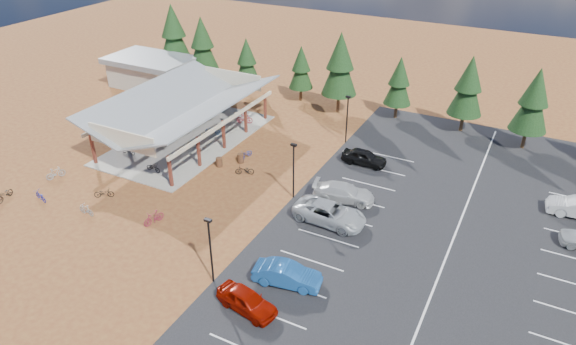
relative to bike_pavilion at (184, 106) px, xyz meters
The scene contains 39 objects.
ground 12.79m from the bike_pavilion, 34.99° to the right, with size 140.00×140.00×0.00m, color brown.
asphalt_lot 29.03m from the bike_pavilion, ahead, with size 27.00×44.00×0.04m, color black.
concrete_pad 3.77m from the bike_pavilion, 90.00° to the left, with size 10.60×18.60×0.10m, color gray.
bike_pavilion is the anchor object (origin of this frame).
outbuilding 17.89m from the bike_pavilion, 141.84° to the left, with size 11.00×7.00×3.90m.
lamp_post_0 22.69m from the bike_pavilion, 48.58° to the right, with size 0.50×0.25×5.14m.
lamp_post_1 15.83m from the bike_pavilion, 18.43° to the right, with size 0.50×0.25×5.14m.
lamp_post_2 16.57m from the bike_pavilion, 25.02° to the left, with size 0.50×0.25×5.14m.
trash_bin_0 7.83m from the bike_pavilion, 28.10° to the right, with size 0.60×0.60×0.90m, color #4D2E1B.
trash_bin_1 8.50m from the bike_pavilion, 12.76° to the right, with size 0.60×0.60×0.90m, color #4D2E1B.
pine_0 21.06m from the bike_pavilion, 130.84° to the left, with size 4.22×4.22×9.83m.
pine_1 17.11m from the bike_pavilion, 119.27° to the left, with size 3.84×3.84×8.94m.
pine_2 14.24m from the bike_pavilion, 94.98° to the left, with size 3.11×3.11×7.24m.
pine_3 16.46m from the bike_pavilion, 70.06° to the left, with size 2.94×2.94×6.86m.
pine_4 18.10m from the bike_pavilion, 51.75° to the left, with size 4.06×4.06×9.46m.
pine_5 23.59m from the bike_pavilion, 41.51° to the left, with size 3.09×3.09×7.19m.
pine_6 29.45m from the bike_pavilion, 31.65° to the left, with size 3.61×3.61×8.41m.
pine_7 34.51m from the bike_pavilion, 24.21° to the left, with size 3.64×3.64×8.48m.
bike_0 7.14m from the bike_pavilion, 119.27° to the right, with size 0.58×1.65×0.87m, color black.
bike_1 4.17m from the bike_pavilion, 163.81° to the right, with size 0.53×1.86×1.12m, color gray.
bike_2 4.52m from the bike_pavilion, 138.20° to the left, with size 0.59×1.69×0.89m, color #10309B.
bike_3 7.23m from the bike_pavilion, 113.54° to the left, with size 0.48×1.71×1.03m, color maroon.
bike_4 8.00m from the bike_pavilion, 78.51° to the right, with size 0.56×1.61×0.84m, color black.
bike_5 4.24m from the bike_pavilion, 34.53° to the right, with size 0.45×1.61×0.97m, color #9DA1A6.
bike_6 4.26m from the bike_pavilion, 51.27° to the left, with size 0.59×1.69×0.89m, color navy.
bike_7 7.64m from the bike_pavilion, 62.58° to the left, with size 0.52×1.84×1.11m, color maroon.
bike_8 18.22m from the bike_pavilion, 111.85° to the right, with size 0.64×1.85×0.97m, color black.
bike_9 13.79m from the bike_pavilion, 115.43° to the right, with size 0.50×1.77×1.06m, color #929699.
bike_10 16.19m from the bike_pavilion, 104.09° to the right, with size 0.59×1.69×0.89m, color navy.
bike_11 15.54m from the bike_pavilion, 62.89° to the right, with size 0.52×1.85×1.11m, color #9C243E.
bike_12 12.95m from the bike_pavilion, 87.41° to the right, with size 0.58×1.68×0.88m, color black.
bike_13 15.53m from the bike_pavilion, 85.29° to the right, with size 0.45×1.59×0.96m, color #909498.
bike_14 8.42m from the bike_pavilion, ahead, with size 0.60×1.73×0.91m, color navy.
bike_16 10.42m from the bike_pavilion, 21.06° to the right, with size 0.60×1.73×0.91m, color black.
car_0 26.08m from the bike_pavilion, 44.66° to the right, with size 1.70×4.22×1.44m, color #870E02.
car_1 24.79m from the bike_pavilion, 37.32° to the right, with size 1.61×4.62×1.52m, color #1C5298.
car_2 20.66m from the bike_pavilion, 19.89° to the right, with size 2.71×5.87×1.63m, color #A8ACB0.
car_3 19.57m from the bike_pavilion, 10.41° to the right, with size 2.11×5.19×1.51m, color #B7B7B7.
car_4 18.88m from the bike_pavilion, 10.55° to the left, with size 1.73×4.30×1.46m, color black.
Camera 1 is at (21.80, -31.31, 23.72)m, focal length 32.00 mm.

